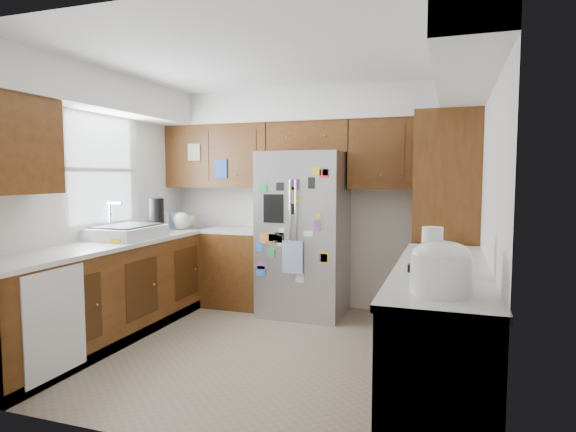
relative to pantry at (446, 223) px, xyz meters
The scene contains 12 objects.
floor 2.17m from the pantry, 142.52° to the right, with size 3.60×3.60×0.00m, color gray.
room_shell 1.94m from the pantry, 153.92° to the right, with size 3.64×3.24×2.52m.
left_counter_run 3.14m from the pantry, 158.56° to the right, with size 1.36×3.20×0.92m.
right_counter_run 1.75m from the pantry, 90.00° to the right, with size 0.63×2.25×0.92m.
pantry is the anchor object (origin of this frame).
fridge 1.51m from the pantry, behind, with size 0.90×0.79×1.80m.
bridge_cabinet 1.77m from the pantry, 169.43° to the left, with size 0.96×0.34×0.35m, color #45240D.
fridge_top_items 1.98m from the pantry, 169.59° to the left, with size 0.91×0.30×0.30m.
sink_assembly 3.18m from the pantry, 160.64° to the right, with size 0.52×0.71×0.37m.
left_counter_clutter 2.99m from the pantry, behind, with size 0.32×0.80×0.38m.
rice_cooker 2.40m from the pantry, 90.01° to the right, with size 0.33×0.32×0.28m.
paper_towel 1.86m from the pantry, 92.02° to the right, with size 0.13×0.13×0.30m, color white.
Camera 1 is at (1.54, -3.88, 1.54)m, focal length 30.00 mm.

